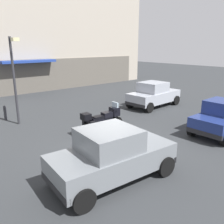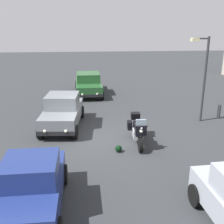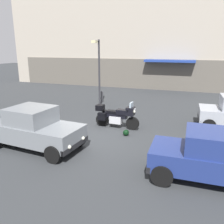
{
  "view_description": "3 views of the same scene",
  "coord_description": "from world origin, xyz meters",
  "px_view_note": "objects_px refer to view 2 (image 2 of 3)",
  "views": [
    {
      "loc": [
        -5.9,
        -6.72,
        3.94
      ],
      "look_at": [
        0.56,
        0.79,
        1.17
      ],
      "focal_mm": 38.25,
      "sensor_mm": 36.0,
      "label": 1
    },
    {
      "loc": [
        11.18,
        -0.56,
        4.94
      ],
      "look_at": [
        -0.33,
        0.5,
        1.15
      ],
      "focal_mm": 43.31,
      "sensor_mm": 36.0,
      "label": 2
    },
    {
      "loc": [
        4.13,
        -9.1,
        3.9
      ],
      "look_at": [
        0.64,
        0.76,
        1.01
      ],
      "focal_mm": 37.93,
      "sensor_mm": 36.0,
      "label": 3
    }
  ],
  "objects_px": {
    "car_compact_side": "(32,186)",
    "bollard_curbside": "(219,111)",
    "car_wagon_end": "(63,111)",
    "streetlamp_curbside": "(203,71)",
    "motorcycle": "(138,130)",
    "car_sedan_far": "(88,83)",
    "helmet": "(119,149)"
  },
  "relations": [
    {
      "from": "car_compact_side",
      "to": "streetlamp_curbside",
      "type": "bearing_deg",
      "value": 130.97
    },
    {
      "from": "car_sedan_far",
      "to": "streetlamp_curbside",
      "type": "height_order",
      "value": "streetlamp_curbside"
    },
    {
      "from": "car_wagon_end",
      "to": "bollard_curbside",
      "type": "bearing_deg",
      "value": 98.36
    },
    {
      "from": "helmet",
      "to": "bollard_curbside",
      "type": "relative_size",
      "value": 0.34
    },
    {
      "from": "helmet",
      "to": "car_sedan_far",
      "type": "relative_size",
      "value": 0.06
    },
    {
      "from": "car_compact_side",
      "to": "car_wagon_end",
      "type": "distance_m",
      "value": 6.4
    },
    {
      "from": "car_wagon_end",
      "to": "streetlamp_curbside",
      "type": "height_order",
      "value": "streetlamp_curbside"
    },
    {
      "from": "streetlamp_curbside",
      "to": "bollard_curbside",
      "type": "distance_m",
      "value": 2.61
    },
    {
      "from": "car_compact_side",
      "to": "streetlamp_curbside",
      "type": "xyz_separation_m",
      "value": [
        -6.6,
        7.37,
        1.91
      ]
    },
    {
      "from": "car_sedan_far",
      "to": "streetlamp_curbside",
      "type": "xyz_separation_m",
      "value": [
        6.37,
        5.74,
        1.9
      ]
    },
    {
      "from": "car_compact_side",
      "to": "bollard_curbside",
      "type": "distance_m",
      "value": 11.08
    },
    {
      "from": "car_wagon_end",
      "to": "streetlamp_curbside",
      "type": "relative_size",
      "value": 0.91
    },
    {
      "from": "car_wagon_end",
      "to": "streetlamp_curbside",
      "type": "distance_m",
      "value": 7.31
    },
    {
      "from": "car_sedan_far",
      "to": "car_compact_side",
      "type": "height_order",
      "value": "same"
    },
    {
      "from": "car_compact_side",
      "to": "bollard_curbside",
      "type": "height_order",
      "value": "car_compact_side"
    },
    {
      "from": "bollard_curbside",
      "to": "car_compact_side",
      "type": "bearing_deg",
      "value": -51.54
    },
    {
      "from": "car_wagon_end",
      "to": "helmet",
      "type": "bearing_deg",
      "value": 43.6
    },
    {
      "from": "car_sedan_far",
      "to": "motorcycle",
      "type": "bearing_deg",
      "value": 10.93
    },
    {
      "from": "car_sedan_far",
      "to": "streetlamp_curbside",
      "type": "distance_m",
      "value": 8.78
    },
    {
      "from": "helmet",
      "to": "car_sedan_far",
      "type": "height_order",
      "value": "car_sedan_far"
    },
    {
      "from": "car_sedan_far",
      "to": "bollard_curbside",
      "type": "relative_size",
      "value": 5.64
    },
    {
      "from": "car_sedan_far",
      "to": "car_wagon_end",
      "type": "height_order",
      "value": "car_wagon_end"
    },
    {
      "from": "helmet",
      "to": "bollard_curbside",
      "type": "height_order",
      "value": "bollard_curbside"
    },
    {
      "from": "motorcycle",
      "to": "car_sedan_far",
      "type": "height_order",
      "value": "car_sedan_far"
    },
    {
      "from": "motorcycle",
      "to": "helmet",
      "type": "distance_m",
      "value": 1.3
    },
    {
      "from": "motorcycle",
      "to": "bollard_curbside",
      "type": "relative_size",
      "value": 2.76
    },
    {
      "from": "car_compact_side",
      "to": "streetlamp_curbside",
      "type": "distance_m",
      "value": 10.07
    },
    {
      "from": "car_compact_side",
      "to": "streetlamp_curbside",
      "type": "height_order",
      "value": "streetlamp_curbside"
    },
    {
      "from": "motorcycle",
      "to": "bollard_curbside",
      "type": "distance_m",
      "value": 5.72
    },
    {
      "from": "helmet",
      "to": "bollard_curbside",
      "type": "xyz_separation_m",
      "value": [
        -3.54,
        5.92,
        0.3
      ]
    },
    {
      "from": "motorcycle",
      "to": "streetlamp_curbside",
      "type": "height_order",
      "value": "streetlamp_curbside"
    },
    {
      "from": "car_wagon_end",
      "to": "streetlamp_curbside",
      "type": "bearing_deg",
      "value": 96.63
    }
  ]
}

